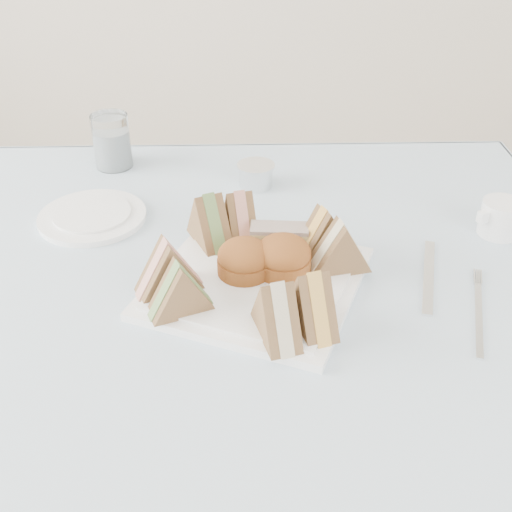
{
  "coord_description": "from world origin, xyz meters",
  "views": [
    {
      "loc": [
        -0.02,
        -0.68,
        1.28
      ],
      "look_at": [
        0.0,
        0.03,
        0.8
      ],
      "focal_mm": 45.0,
      "sensor_mm": 36.0,
      "label": 1
    }
  ],
  "objects_px": {
    "serving_plate": "(256,282)",
    "creamer_jug": "(501,218)",
    "water_glass": "(112,141)",
    "table": "(255,478)"
  },
  "relations": [
    {
      "from": "serving_plate",
      "to": "creamer_jug",
      "type": "xyz_separation_m",
      "value": [
        0.38,
        0.13,
        0.02
      ]
    },
    {
      "from": "water_glass",
      "to": "table",
      "type": "bearing_deg",
      "value": -58.92
    },
    {
      "from": "water_glass",
      "to": "creamer_jug",
      "type": "distance_m",
      "value": 0.69
    },
    {
      "from": "serving_plate",
      "to": "creamer_jug",
      "type": "relative_size",
      "value": 4.26
    },
    {
      "from": "serving_plate",
      "to": "creamer_jug",
      "type": "bearing_deg",
      "value": 41.29
    },
    {
      "from": "serving_plate",
      "to": "water_glass",
      "type": "distance_m",
      "value": 0.46
    },
    {
      "from": "table",
      "to": "serving_plate",
      "type": "xyz_separation_m",
      "value": [
        0.0,
        0.03,
        0.38
      ]
    },
    {
      "from": "serving_plate",
      "to": "water_glass",
      "type": "height_order",
      "value": "water_glass"
    },
    {
      "from": "serving_plate",
      "to": "table",
      "type": "bearing_deg",
      "value": -70.66
    },
    {
      "from": "serving_plate",
      "to": "water_glass",
      "type": "relative_size",
      "value": 2.7
    }
  ]
}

